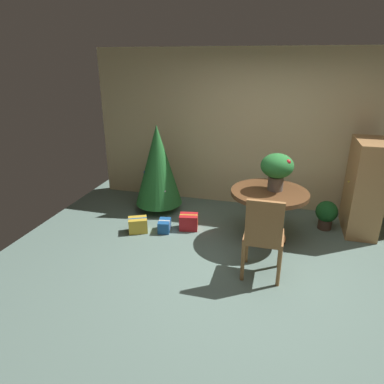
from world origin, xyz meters
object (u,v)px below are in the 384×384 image
Objects in this scene: flower_vase at (277,168)px; gift_box_gold at (138,225)px; round_dining_table at (268,206)px; wooden_cabinet at (364,187)px; holiday_tree at (158,165)px; gift_box_red at (189,222)px; potted_plant at (326,214)px; gift_box_blue at (164,226)px; wooden_chair_near at (264,234)px.

flower_vase is 2.17m from gift_box_gold.
wooden_cabinet is (1.31, 0.64, 0.17)m from round_dining_table.
holiday_tree reaches higher than flower_vase.
flower_vase reaches higher than gift_box_gold.
round_dining_table is 1.92m from gift_box_gold.
wooden_cabinet is (2.46, 0.63, 0.57)m from gift_box_red.
gift_box_red is 2.07m from potted_plant.
round_dining_table reaches higher than gift_box_blue.
wooden_cabinet is (1.31, 1.60, 0.11)m from wooden_chair_near.
gift_box_red is 0.22× the size of wooden_cabinet.
gift_box_red is (-1.15, 0.96, -0.46)m from wooden_chair_near.
gift_box_red is at bearing 26.16° from gift_box_blue.
potted_plant is at bearing 17.05° from gift_box_blue.
gift_box_blue is at bearing -162.95° from potted_plant.
holiday_tree is at bearing -178.68° from wooden_cabinet.
flower_vase is at bearing 43.80° from round_dining_table.
wooden_chair_near reaches higher than gift_box_gold.
wooden_chair_near is (0.00, -0.95, 0.06)m from round_dining_table.
holiday_tree is 4.73× the size of gift_box_red.
gift_box_red is (-1.22, -0.05, -0.94)m from flower_vase.
holiday_tree is (-1.90, 0.51, -0.26)m from flower_vase.
round_dining_table is 0.96m from wooden_chair_near.
flower_vase reaches higher than potted_plant.
flower_vase is at bearing 2.47° from gift_box_red.
gift_box_blue is 0.90× the size of gift_box_red.
potted_plant is at bearing 15.42° from gift_box_red.
gift_box_gold is 0.24× the size of wooden_cabinet.
gift_box_red is at bearing -164.58° from potted_plant.
round_dining_table is at bearing -136.20° from flower_vase.
round_dining_table is at bearing -146.33° from potted_plant.
wooden_chair_near is 0.70× the size of holiday_tree.
flower_vase is at bearing -147.32° from potted_plant.
round_dining_table is 2.07× the size of flower_vase.
wooden_cabinet is (1.24, 0.58, -0.37)m from flower_vase.
wooden_chair_near is 2.31× the size of potted_plant.
gift_box_red reaches higher than gift_box_gold.
wooden_chair_near is 2.39m from holiday_tree.
wooden_cabinet is at bearing 26.16° from round_dining_table.
round_dining_table is at bearing -17.25° from holiday_tree.
gift_box_gold is at bearing -161.97° from gift_box_blue.
wooden_chair_near is at bearing -93.68° from flower_vase.
round_dining_table reaches higher than gift_box_red.
gift_box_gold is at bearing -91.70° from holiday_tree.
gift_box_red is 0.92× the size of gift_box_gold.
gift_box_gold is at bearing -158.03° from gift_box_red.
gift_box_gold is (-0.71, -0.29, -0.01)m from gift_box_red.
wooden_cabinet reaches higher than wooden_chair_near.
round_dining_table reaches higher than gift_box_gold.
round_dining_table is 2.38× the size of potted_plant.
potted_plant is (2.33, 0.71, 0.17)m from gift_box_blue.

